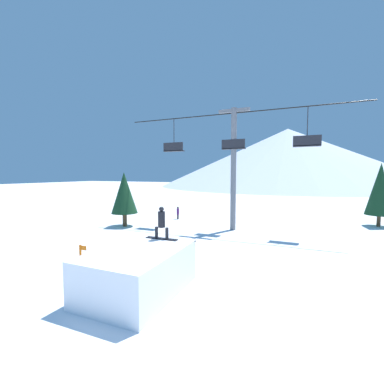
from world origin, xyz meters
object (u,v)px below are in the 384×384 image
(distant_skier, at_px, (178,212))
(trail_marker, at_px, (81,257))
(pine_tree_near, at_px, (124,193))
(snow_ramp, at_px, (139,271))
(snowboarder, at_px, (162,223))

(distant_skier, bearing_deg, trail_marker, -82.34)
(pine_tree_near, distance_m, distant_skier, 5.82)
(pine_tree_near, relative_size, trail_marker, 3.73)
(snow_ramp, xyz_separation_m, distant_skier, (-5.45, 14.38, -0.14))
(snowboarder, height_order, pine_tree_near, pine_tree_near)
(trail_marker, bearing_deg, snowboarder, 15.27)
(snow_ramp, distance_m, distant_skier, 15.38)
(snow_ramp, xyz_separation_m, pine_tree_near, (-8.11, 9.67, 2.00))
(snow_ramp, height_order, pine_tree_near, pine_tree_near)
(pine_tree_near, bearing_deg, snowboarder, -44.44)
(trail_marker, distance_m, distant_skier, 13.79)
(snow_ramp, height_order, distant_skier, snow_ramp)
(trail_marker, bearing_deg, snow_ramp, -11.06)
(pine_tree_near, relative_size, distant_skier, 3.70)
(snowboarder, bearing_deg, trail_marker, -164.73)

